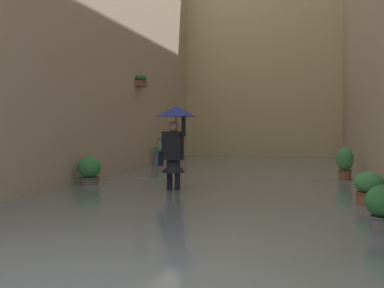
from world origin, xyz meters
The scene contains 9 objects.
ground_plane centered at (0.00, -9.43, 0.00)m, with size 60.00×60.00×0.00m, color slate.
flood_water centered at (0.00, -9.43, 0.09)m, with size 7.44×24.87×0.17m, color slate.
building_facade_right centered at (4.22, -9.43, 4.09)m, with size 2.04×22.87×8.19m.
building_facade_far centered at (0.00, -19.77, 5.64)m, with size 10.24×1.80×11.28m, color tan.
person_wading centered at (0.80, -6.62, 1.32)m, with size 0.85×0.85×2.00m.
potted_plant_mid_right centered at (2.97, -7.22, 0.44)m, with size 0.54×0.54×0.81m.
potted_plant_near_right centered at (3.07, -13.59, 0.45)m, with size 0.34×0.34×0.85m.
potted_plant_far_left centered at (-2.98, -5.26, 0.40)m, with size 0.51×0.51×0.74m.
potted_plant_mid_left centered at (-2.86, -9.64, 0.55)m, with size 0.43×0.43×0.97m.
Camera 1 is at (-1.96, 4.45, 1.55)m, focal length 50.79 mm.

